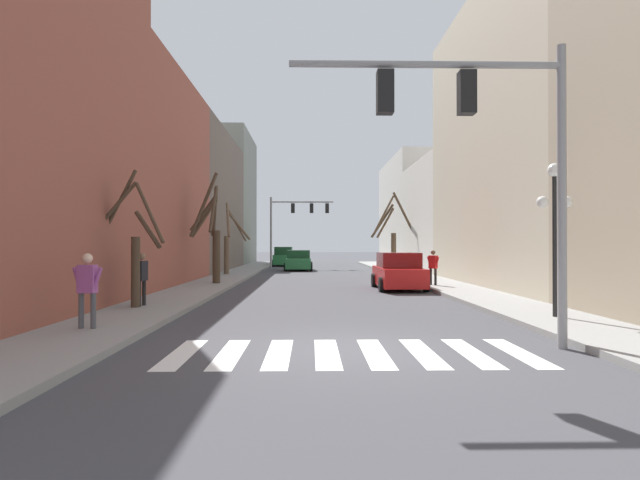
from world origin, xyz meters
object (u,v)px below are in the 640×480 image
(traffic_signal_near, at_px, (485,131))
(street_tree_right_mid, at_px, (229,243))
(car_parked_left_far, at_px, (398,272))
(pedestrian_on_right_sidewalk, at_px, (433,264))
(street_tree_right_far, at_px, (212,233))
(street_tree_right_near, at_px, (134,248))
(car_parked_right_far, at_px, (284,257))
(street_lamp_right_corner, at_px, (555,207))
(pedestrian_crossing_street, at_px, (142,274))
(pedestrian_near_right_corner, at_px, (87,284))
(street_tree_left_far, at_px, (392,235))
(car_parked_right_near, at_px, (299,261))
(traffic_signal_far, at_px, (294,216))

(traffic_signal_near, relative_size, street_tree_right_mid, 1.30)
(car_parked_left_far, height_order, pedestrian_on_right_sidewalk, pedestrian_on_right_sidewalk)
(street_tree_right_far, bearing_deg, street_tree_right_near, -93.14)
(car_parked_right_far, bearing_deg, street_lamp_right_corner, -165.37)
(street_tree_right_far, bearing_deg, street_tree_right_mid, 93.05)
(pedestrian_crossing_street, bearing_deg, pedestrian_on_right_sidewalk, 136.89)
(pedestrian_near_right_corner, bearing_deg, street_tree_left_far, -104.41)
(pedestrian_on_right_sidewalk, relative_size, street_tree_right_far, 0.30)
(pedestrian_on_right_sidewalk, xyz_separation_m, street_tree_right_far, (-10.50, 1.31, 1.47))
(street_lamp_right_corner, distance_m, pedestrian_on_right_sidewalk, 10.33)
(car_parked_right_near, height_order, street_tree_right_mid, street_tree_right_mid)
(traffic_signal_near, height_order, street_tree_right_mid, traffic_signal_near)
(street_lamp_right_corner, xyz_separation_m, street_tree_right_mid, (-11.59, 18.98, -0.86))
(car_parked_left_far, xyz_separation_m, street_tree_right_near, (-9.30, -7.48, 1.16))
(street_lamp_right_corner, height_order, pedestrian_near_right_corner, street_lamp_right_corner)
(pedestrian_crossing_street, distance_m, street_tree_right_mid, 16.52)
(traffic_signal_far, distance_m, street_lamp_right_corner, 31.31)
(street_tree_right_far, bearing_deg, car_parked_left_far, -11.81)
(street_tree_right_near, bearing_deg, car_parked_right_near, 79.62)
(car_parked_left_far, bearing_deg, street_tree_right_near, 128.80)
(car_parked_left_far, distance_m, street_tree_left_far, 16.06)
(street_tree_right_near, relative_size, street_tree_right_far, 0.77)
(street_tree_right_near, bearing_deg, street_tree_right_far, 86.86)
(street_tree_right_far, relative_size, street_tree_left_far, 0.91)
(street_tree_right_mid, bearing_deg, pedestrian_near_right_corner, -89.49)
(street_tree_left_far, bearing_deg, pedestrian_on_right_sidewalk, -92.13)
(pedestrian_crossing_street, height_order, street_tree_right_mid, street_tree_right_mid)
(traffic_signal_near, xyz_separation_m, street_tree_left_far, (2.86, 28.64, -1.48))
(pedestrian_crossing_street, height_order, street_tree_right_near, street_tree_right_near)
(traffic_signal_near, xyz_separation_m, street_tree_right_near, (-8.71, 5.39, -2.33))
(car_parked_left_far, relative_size, street_tree_right_far, 0.77)
(street_tree_right_far, bearing_deg, pedestrian_crossing_street, -92.48)
(car_parked_right_far, height_order, pedestrian_near_right_corner, pedestrian_near_right_corner)
(street_lamp_right_corner, height_order, street_tree_right_far, street_tree_right_far)
(pedestrian_near_right_corner, bearing_deg, street_tree_right_mid, -81.22)
(street_tree_right_near, height_order, street_tree_left_far, street_tree_left_far)
(street_tree_right_far, bearing_deg, pedestrian_near_right_corner, -90.96)
(street_tree_right_mid, distance_m, street_tree_right_far, 7.56)
(pedestrian_crossing_street, bearing_deg, car_parked_right_far, -172.96)
(traffic_signal_near, bearing_deg, street_lamp_right_corner, 47.44)
(pedestrian_crossing_street, height_order, street_tree_right_far, street_tree_right_far)
(car_parked_right_far, bearing_deg, car_parked_right_near, -168.73)
(street_lamp_right_corner, distance_m, street_tree_right_mid, 22.26)
(car_parked_left_far, height_order, pedestrian_near_right_corner, pedestrian_near_right_corner)
(street_lamp_right_corner, xyz_separation_m, pedestrian_crossing_street, (-11.58, 2.49, -1.89))
(car_parked_right_near, height_order, street_tree_left_far, street_tree_left_far)
(traffic_signal_far, height_order, pedestrian_near_right_corner, traffic_signal_far)
(traffic_signal_near, relative_size, street_tree_left_far, 1.00)
(car_parked_right_far, xyz_separation_m, street_tree_right_far, (-2.27, -22.74, 1.75))
(street_lamp_right_corner, xyz_separation_m, car_parked_right_near, (-7.31, 26.10, -2.26))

